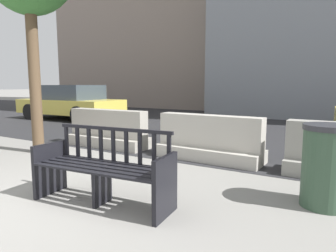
{
  "coord_description": "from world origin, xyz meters",
  "views": [
    {
      "loc": [
        3.14,
        -1.88,
        1.38
      ],
      "look_at": [
        0.76,
        2.11,
        0.75
      ],
      "focal_mm": 32.0,
      "sensor_mm": 36.0,
      "label": 1
    }
  ],
  "objects": [
    {
      "name": "street_asphalt",
      "position": [
        0.0,
        8.7,
        0.0
      ],
      "size": [
        120.0,
        12.0,
        0.01
      ],
      "primitive_type": "cube",
      "color": "#28282B",
      "rests_on": "ground"
    },
    {
      "name": "ground_plane",
      "position": [
        0.0,
        0.0,
        0.0
      ],
      "size": [
        200.0,
        200.0,
        0.0
      ],
      "primitive_type": "plane",
      "color": "gray"
    },
    {
      "name": "jersey_barrier_centre",
      "position": [
        0.99,
        3.22,
        0.34
      ],
      "size": [
        2.03,
        0.76,
        0.84
      ],
      "color": "#ADA89E",
      "rests_on": "ground"
    },
    {
      "name": "street_bench",
      "position": [
        0.76,
        0.63,
        0.4
      ],
      "size": [
        1.73,
        0.68,
        0.88
      ],
      "color": "black",
      "rests_on": "ground"
    },
    {
      "name": "jersey_barrier_left",
      "position": [
        -1.48,
        3.19,
        0.34
      ],
      "size": [
        2.01,
        0.7,
        0.84
      ],
      "color": "#9E998E",
      "rests_on": "ground"
    },
    {
      "name": "car_sedan_mid",
      "position": [
        -6.54,
        6.59,
        0.69
      ],
      "size": [
        4.41,
        2.1,
        1.4
      ],
      "color": "#DBC64C",
      "rests_on": "ground"
    },
    {
      "name": "trash_bin",
      "position": [
        3.0,
        1.86,
        0.48
      ],
      "size": [
        0.55,
        0.55,
        0.95
      ],
      "color": "#334C38",
      "rests_on": "ground"
    }
  ]
}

